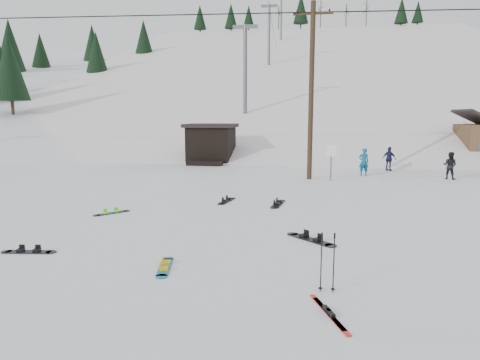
# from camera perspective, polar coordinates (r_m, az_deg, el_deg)

# --- Properties ---
(ground) EXTENTS (200.00, 200.00, 0.00)m
(ground) POSITION_cam_1_polar(r_m,az_deg,el_deg) (9.59, -4.12, -11.82)
(ground) COLOR silver
(ground) RESTS_ON ground
(ski_slope) EXTENTS (60.00, 85.24, 65.97)m
(ski_slope) POSITION_cam_1_polar(r_m,az_deg,el_deg) (65.58, 7.61, -4.97)
(ski_slope) COLOR white
(ski_slope) RESTS_ON ground
(ridge_left) EXTENTS (47.54, 95.03, 58.38)m
(ridge_left) POSITION_cam_1_polar(r_m,az_deg,el_deg) (69.86, -23.70, -3.95)
(ridge_left) COLOR silver
(ridge_left) RESTS_ON ground
(treeline_left) EXTENTS (20.00, 64.00, 10.00)m
(treeline_left) POSITION_cam_1_polar(r_m,az_deg,el_deg) (60.78, -26.89, 4.56)
(treeline_left) COLOR black
(treeline_left) RESTS_ON ground
(treeline_crest) EXTENTS (50.00, 6.00, 10.00)m
(treeline_crest) POSITION_cam_1_polar(r_m,az_deg,el_deg) (94.80, 8.49, 6.53)
(treeline_crest) COLOR black
(treeline_crest) RESTS_ON ski_slope
(utility_pole) EXTENTS (2.00, 0.26, 9.00)m
(utility_pole) POSITION_cam_1_polar(r_m,az_deg,el_deg) (22.76, 9.48, 11.88)
(utility_pole) COLOR #3A2819
(utility_pole) RESTS_ON ground
(trail_sign) EXTENTS (0.50, 0.09, 1.85)m
(trail_sign) POSITION_cam_1_polar(r_m,az_deg,el_deg) (22.41, 12.08, 3.14)
(trail_sign) COLOR #595B60
(trail_sign) RESTS_ON ground
(lift_hut) EXTENTS (3.40, 4.10, 2.75)m
(lift_hut) POSITION_cam_1_polar(r_m,az_deg,el_deg) (30.58, -3.86, 4.91)
(lift_hut) COLOR black
(lift_hut) RESTS_ON ground
(lift_tower_near) EXTENTS (2.20, 0.36, 8.00)m
(lift_tower_near) POSITION_cam_1_polar(r_m,az_deg,el_deg) (39.47, 0.70, 15.21)
(lift_tower_near) COLOR #595B60
(lift_tower_near) RESTS_ON ski_slope
(lift_tower_mid) EXTENTS (2.20, 0.36, 8.00)m
(lift_tower_mid) POSITION_cam_1_polar(r_m,az_deg,el_deg) (60.06, 3.90, 19.19)
(lift_tower_mid) COLOR #595B60
(lift_tower_mid) RESTS_ON ski_slope
(lift_tower_far) EXTENTS (2.20, 0.36, 8.00)m
(lift_tower_far) POSITION_cam_1_polar(r_m,az_deg,el_deg) (80.88, 5.51, 21.11)
(lift_tower_far) COLOR #595B60
(lift_tower_far) RESTS_ON ski_slope
(hero_snowboard) EXTENTS (0.49, 1.34, 0.10)m
(hero_snowboard) POSITION_cam_1_polar(r_m,az_deg,el_deg) (9.81, -9.97, -11.30)
(hero_snowboard) COLOR #166A92
(hero_snowboard) RESTS_ON ground
(hero_skis) EXTENTS (0.66, 1.48, 0.08)m
(hero_skis) POSITION_cam_1_polar(r_m,az_deg,el_deg) (7.76, 11.75, -16.95)
(hero_skis) COLOR #B61B12
(hero_skis) RESTS_ON ground
(ski_poles) EXTENTS (0.32, 0.08, 1.16)m
(ski_poles) POSITION_cam_1_polar(r_m,az_deg,el_deg) (8.43, 11.58, -10.62)
(ski_poles) COLOR black
(ski_poles) RESTS_ON ground
(board_scatter_a) EXTENTS (1.36, 0.42, 0.10)m
(board_scatter_a) POSITION_cam_1_polar(r_m,az_deg,el_deg) (11.88, -26.34, -8.53)
(board_scatter_a) COLOR black
(board_scatter_a) RESTS_ON ground
(board_scatter_b) EXTENTS (0.48, 1.49, 0.11)m
(board_scatter_b) POSITION_cam_1_polar(r_m,az_deg,el_deg) (16.79, -1.78, -2.78)
(board_scatter_b) COLOR black
(board_scatter_b) RESTS_ON ground
(board_scatter_c) EXTENTS (0.94, 1.07, 0.09)m
(board_scatter_c) POSITION_cam_1_polar(r_m,az_deg,el_deg) (15.40, -16.74, -4.20)
(board_scatter_c) COLOR black
(board_scatter_c) RESTS_ON ground
(board_scatter_d) EXTENTS (1.34, 1.23, 0.12)m
(board_scatter_d) POSITION_cam_1_polar(r_m,az_deg,el_deg) (11.83, 9.43, -7.78)
(board_scatter_d) COLOR black
(board_scatter_d) RESTS_ON ground
(board_scatter_f) EXTENTS (0.47, 1.66, 0.12)m
(board_scatter_f) POSITION_cam_1_polar(r_m,az_deg,el_deg) (16.27, 5.08, -3.16)
(board_scatter_f) COLOR black
(board_scatter_f) RESTS_ON ground
(skier_teal) EXTENTS (0.62, 0.47, 1.53)m
(skier_teal) POSITION_cam_1_polar(r_m,az_deg,el_deg) (24.84, 16.17, 2.33)
(skier_teal) COLOR #0B5377
(skier_teal) RESTS_ON ground
(skier_dark) EXTENTS (0.89, 0.84, 1.45)m
(skier_dark) POSITION_cam_1_polar(r_m,az_deg,el_deg) (25.06, 26.19, 1.74)
(skier_dark) COLOR black
(skier_dark) RESTS_ON ground
(skier_navy) EXTENTS (0.91, 0.78, 1.46)m
(skier_navy) POSITION_cam_1_polar(r_m,az_deg,el_deg) (27.45, 19.28, 2.68)
(skier_navy) COLOR #19183D
(skier_navy) RESTS_ON ground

